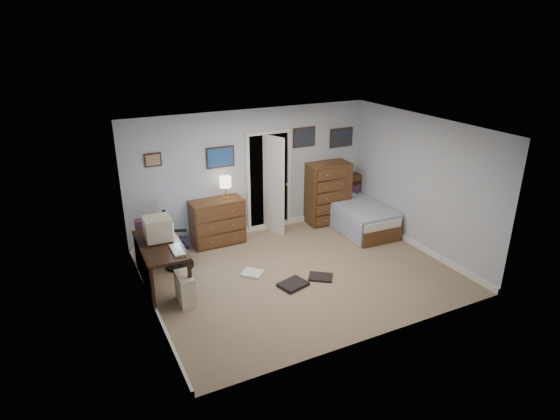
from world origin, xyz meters
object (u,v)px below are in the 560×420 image
object	(u,v)px
bed	(358,216)
office_chair	(175,247)
tall_dresser	(327,193)
computer_desk	(155,256)
low_dresser	(217,222)

from	to	relation	value
bed	office_chair	bearing A→B (deg)	-178.51
bed	tall_dresser	bearing A→B (deg)	123.48
computer_desk	bed	xyz separation A→B (m)	(4.28, 0.61, -0.34)
office_chair	tall_dresser	xyz separation A→B (m)	(3.45, 0.58, 0.26)
office_chair	tall_dresser	world-z (taller)	tall_dresser
tall_dresser	computer_desk	bearing A→B (deg)	-159.15
tall_dresser	low_dresser	bearing A→B (deg)	-177.02
office_chair	tall_dresser	size ratio (longest dim) A/B	0.78
low_dresser	computer_desk	bearing A→B (deg)	-140.32
computer_desk	tall_dresser	xyz separation A→B (m)	(3.91, 1.22, 0.04)
low_dresser	bed	size ratio (longest dim) A/B	0.56
office_chair	tall_dresser	bearing A→B (deg)	29.47
computer_desk	tall_dresser	bearing A→B (deg)	18.48
low_dresser	tall_dresser	world-z (taller)	tall_dresser
computer_desk	low_dresser	bearing A→B (deg)	41.81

